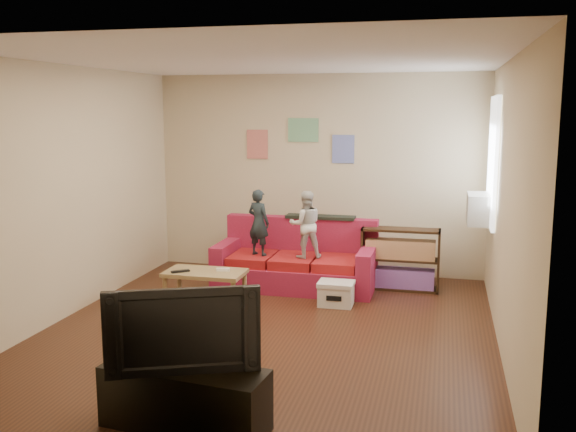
% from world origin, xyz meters
% --- Properties ---
extents(room_shell, '(4.52, 5.02, 2.72)m').
position_xyz_m(room_shell, '(0.00, 0.00, 1.35)').
color(room_shell, '#432213').
rests_on(room_shell, ground).
extents(sofa, '(1.99, 0.91, 0.88)m').
position_xyz_m(sofa, '(-0.10, 1.66, 0.29)').
color(sofa, '#9F1C3D').
rests_on(sofa, ground).
extents(child_a, '(0.35, 0.29, 0.83)m').
position_xyz_m(child_a, '(-0.55, 1.49, 0.83)').
color(child_a, '#1E282E').
rests_on(child_a, sofa).
extents(child_b, '(0.49, 0.44, 0.83)m').
position_xyz_m(child_b, '(0.05, 1.49, 0.83)').
color(child_b, silver).
rests_on(child_b, sofa).
extents(coffee_table, '(0.90, 0.50, 0.41)m').
position_xyz_m(coffee_table, '(-0.93, 0.61, 0.35)').
color(coffee_table, '#9B7F50').
rests_on(coffee_table, ground).
extents(remote, '(0.20, 0.17, 0.02)m').
position_xyz_m(remote, '(-1.18, 0.49, 0.42)').
color(remote, black).
rests_on(remote, coffee_table).
extents(game_controller, '(0.16, 0.07, 0.03)m').
position_xyz_m(game_controller, '(-0.73, 0.66, 0.42)').
color(game_controller, white).
rests_on(game_controller, coffee_table).
extents(bookshelf, '(0.96, 0.29, 0.77)m').
position_xyz_m(bookshelf, '(1.19, 1.83, 0.34)').
color(bookshelf, black).
rests_on(bookshelf, ground).
extents(window, '(0.04, 1.08, 1.48)m').
position_xyz_m(window, '(2.22, 1.65, 1.64)').
color(window, white).
rests_on(window, room_shell).
extents(ac_unit, '(0.28, 0.55, 0.35)m').
position_xyz_m(ac_unit, '(2.10, 1.65, 1.08)').
color(ac_unit, '#B7B2A3').
rests_on(ac_unit, window).
extents(artwork_left, '(0.30, 0.01, 0.40)m').
position_xyz_m(artwork_left, '(-0.85, 2.48, 1.75)').
color(artwork_left, '#D87266').
rests_on(artwork_left, room_shell).
extents(artwork_center, '(0.42, 0.01, 0.32)m').
position_xyz_m(artwork_center, '(-0.20, 2.48, 1.95)').
color(artwork_center, '#72B27F').
rests_on(artwork_center, room_shell).
extents(artwork_right, '(0.30, 0.01, 0.38)m').
position_xyz_m(artwork_right, '(0.35, 2.48, 1.70)').
color(artwork_right, '#727FCC').
rests_on(artwork_right, room_shell).
extents(file_box, '(0.41, 0.31, 0.28)m').
position_xyz_m(file_box, '(0.53, 0.96, 0.14)').
color(file_box, silver).
rests_on(file_box, ground).
extents(tv_stand, '(1.22, 0.52, 0.45)m').
position_xyz_m(tv_stand, '(-0.03, -2.13, 0.22)').
color(tv_stand, black).
rests_on(tv_stand, ground).
extents(television, '(1.02, 0.54, 0.61)m').
position_xyz_m(television, '(-0.03, -2.13, 0.75)').
color(television, black).
rests_on(television, tv_stand).
extents(tissue, '(0.11, 0.11, 0.11)m').
position_xyz_m(tissue, '(0.84, 1.32, 0.05)').
color(tissue, white).
rests_on(tissue, ground).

